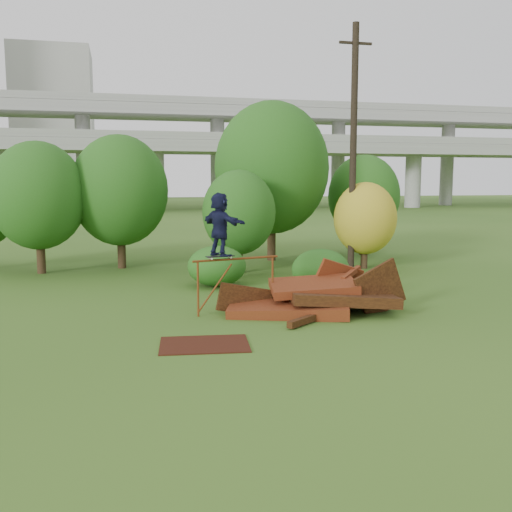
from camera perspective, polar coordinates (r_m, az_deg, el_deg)
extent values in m
plane|color=#2D5116|center=(15.15, 4.75, -6.89)|extent=(240.00, 240.00, 0.00)
cube|color=#50210E|center=(16.46, 3.28, -5.06)|extent=(3.85, 3.05, 0.56)
cube|color=black|center=(16.62, 8.56, -4.17)|extent=(3.28, 2.37, 0.59)
cube|color=#50210E|center=(16.78, 5.72, -3.03)|extent=(2.70, 2.00, 0.51)
cube|color=black|center=(16.84, 12.31, -3.31)|extent=(1.83, 0.49, 1.80)
cube|color=#50210E|center=(17.89, 7.90, -2.90)|extent=(1.93, 0.68, 1.81)
cube|color=black|center=(16.51, -1.12, -4.41)|extent=(1.74, 0.31, 1.12)
cube|color=black|center=(15.45, 5.64, -6.15)|extent=(1.78, 1.44, 0.17)
cube|color=#50210E|center=(17.70, 9.48, -1.73)|extent=(1.03, 1.07, 0.33)
cylinder|color=#683410|center=(15.94, -5.82, -3.31)|extent=(0.06, 0.06, 1.56)
cylinder|color=#683410|center=(16.87, 1.66, -2.67)|extent=(0.06, 0.06, 1.56)
cylinder|color=#683410|center=(16.25, -1.98, -0.29)|extent=(2.59, 0.64, 0.06)
cube|color=black|center=(16.04, -3.60, -0.03)|extent=(0.84, 0.39, 0.03)
cylinder|color=silver|center=(15.86, -4.45, -0.27)|extent=(0.06, 0.04, 0.06)
cylinder|color=silver|center=(16.02, -4.68, -0.20)|extent=(0.06, 0.04, 0.06)
cylinder|color=silver|center=(16.08, -2.52, -0.15)|extent=(0.06, 0.04, 0.06)
cylinder|color=silver|center=(16.24, -2.77, -0.08)|extent=(0.06, 0.04, 0.06)
imported|color=#131533|center=(15.95, -3.63, 3.19)|extent=(1.27, 1.69, 1.78)
cube|color=#36150B|center=(13.36, -5.18, -8.80)|extent=(2.20, 1.68, 0.03)
cylinder|color=black|center=(24.87, -20.72, 0.37)|extent=(0.35, 0.35, 1.75)
ellipsoid|color=#255015|center=(24.71, -20.97, 5.67)|extent=(3.80, 3.80, 4.37)
cylinder|color=black|center=(25.35, -13.30, 0.85)|extent=(0.36, 0.36, 1.82)
ellipsoid|color=#255015|center=(25.19, -13.47, 6.40)|extent=(4.12, 4.12, 4.73)
cylinder|color=black|center=(23.38, -1.71, -0.04)|extent=(0.32, 0.32, 1.37)
ellipsoid|color=#255015|center=(23.21, -1.73, 4.39)|extent=(2.99, 2.99, 3.44)
cylinder|color=black|center=(27.11, 1.56, 2.04)|extent=(0.40, 0.40, 2.35)
ellipsoid|color=#255015|center=(26.99, 1.58, 8.80)|extent=(5.37, 5.37, 6.18)
cylinder|color=black|center=(25.08, 10.76, 0.10)|extent=(0.30, 0.30, 1.16)
ellipsoid|color=#A58C19|center=(24.92, 10.85, 3.72)|extent=(2.69, 2.69, 3.10)
cylinder|color=black|center=(29.63, 10.62, 1.70)|extent=(0.34, 0.34, 1.65)
ellipsoid|color=#255015|center=(29.50, 10.72, 5.91)|extent=(3.62, 3.62, 4.16)
ellipsoid|color=#255015|center=(20.50, -3.94, -1.00)|extent=(2.11, 1.95, 1.46)
ellipsoid|color=#255015|center=(19.90, 6.47, -1.34)|extent=(2.02, 1.85, 1.43)
cylinder|color=black|center=(24.33, 9.70, 10.45)|extent=(0.28, 0.28, 10.10)
cube|color=black|center=(24.92, 9.93, 20.24)|extent=(1.40, 0.10, 0.10)
cube|color=gray|center=(74.20, -10.07, 10.68)|extent=(160.00, 9.00, 1.40)
cube|color=gray|center=(80.59, -10.42, 13.98)|extent=(160.00, 9.00, 1.40)
cylinder|color=gray|center=(75.13, -23.94, 7.06)|extent=(2.20, 2.20, 8.00)
cylinder|color=gray|center=(74.07, -10.00, 7.59)|extent=(2.20, 2.20, 8.00)
cylinder|color=gray|center=(77.31, 3.56, 7.68)|extent=(2.20, 2.20, 8.00)
cube|color=#9E9E99|center=(116.94, -19.47, 12.12)|extent=(14.00, 14.00, 28.00)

